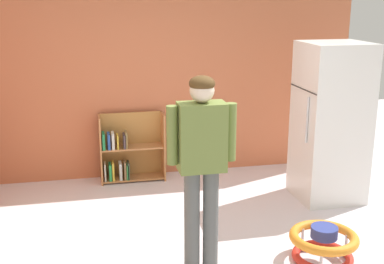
# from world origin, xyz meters

# --- Properties ---
(ground_plane) EXTENTS (12.00, 12.00, 0.00)m
(ground_plane) POSITION_xyz_m (0.00, 0.00, 0.00)
(ground_plane) COLOR silver
(ground_plane) RESTS_ON ground
(back_wall) EXTENTS (5.20, 0.06, 2.70)m
(back_wall) POSITION_xyz_m (0.00, 2.33, 1.35)
(back_wall) COLOR #C36944
(back_wall) RESTS_ON ground
(refrigerator) EXTENTS (0.73, 0.68, 1.78)m
(refrigerator) POSITION_xyz_m (1.80, 1.10, 0.89)
(refrigerator) COLOR white
(refrigerator) RESTS_ON ground
(bookshelf) EXTENTS (0.80, 0.28, 0.85)m
(bookshelf) POSITION_xyz_m (-0.40, 2.14, 0.36)
(bookshelf) COLOR #B97744
(bookshelf) RESTS_ON ground
(standing_person) EXTENTS (0.57, 0.22, 1.67)m
(standing_person) POSITION_xyz_m (0.02, -0.14, 1.00)
(standing_person) COLOR #535654
(standing_person) RESTS_ON ground
(baby_walker) EXTENTS (0.60, 0.60, 0.32)m
(baby_walker) POSITION_xyz_m (1.11, -0.23, 0.16)
(baby_walker) COLOR red
(baby_walker) RESTS_ON ground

